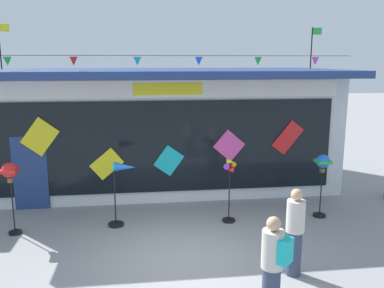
# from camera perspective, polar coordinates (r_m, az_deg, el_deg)

# --- Properties ---
(ground_plane) EXTENTS (80.00, 80.00, 0.00)m
(ground_plane) POSITION_cam_1_polar(r_m,az_deg,el_deg) (8.65, -1.24, -15.54)
(ground_plane) COLOR gray
(kite_shop_building) EXTENTS (10.69, 5.32, 5.03)m
(kite_shop_building) POSITION_cam_1_polar(r_m,az_deg,el_deg) (13.25, -3.97, 2.58)
(kite_shop_building) COLOR silver
(kite_shop_building) RESTS_ON ground_plane
(wind_spinner_far_left) EXTENTS (0.35, 0.35, 1.70)m
(wind_spinner_far_left) POSITION_cam_1_polar(r_m,az_deg,el_deg) (10.07, -24.20, -4.23)
(wind_spinner_far_left) COLOR black
(wind_spinner_far_left) RESTS_ON ground_plane
(wind_spinner_left) EXTENTS (0.73, 0.38, 1.58)m
(wind_spinner_left) POSITION_cam_1_polar(r_m,az_deg,el_deg) (9.89, -9.80, -5.28)
(wind_spinner_left) COLOR black
(wind_spinner_left) RESTS_ON ground_plane
(wind_spinner_center_left) EXTENTS (0.35, 0.32, 1.63)m
(wind_spinner_center_left) POSITION_cam_1_polar(r_m,az_deg,el_deg) (10.02, 5.31, -5.49)
(wind_spinner_center_left) COLOR black
(wind_spinner_center_left) RESTS_ON ground_plane
(wind_spinner_center_right) EXTENTS (0.35, 0.35, 1.64)m
(wind_spinner_center_right) POSITION_cam_1_polar(r_m,az_deg,el_deg) (10.76, 17.87, -3.22)
(wind_spinner_center_right) COLOR black
(wind_spinner_center_right) RESTS_ON ground_plane
(person_near_camera) EXTENTS (0.46, 0.46, 1.68)m
(person_near_camera) POSITION_cam_1_polar(r_m,az_deg,el_deg) (6.55, 11.33, -16.49)
(person_near_camera) COLOR #333D56
(person_near_camera) RESTS_ON ground_plane
(person_mid_plaza) EXTENTS (0.34, 0.34, 1.68)m
(person_mid_plaza) POSITION_cam_1_polar(r_m,az_deg,el_deg) (7.88, 14.26, -11.85)
(person_mid_plaza) COLOR #333D56
(person_mid_plaza) RESTS_ON ground_plane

